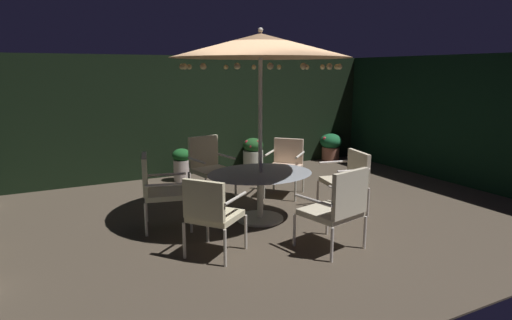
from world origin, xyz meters
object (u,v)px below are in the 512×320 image
Objects in this scene: potted_plant_front_corner at (331,146)px; potted_plant_right_far at (253,153)px; patio_chair_south at (286,162)px; potted_plant_back_center at (182,164)px; patio_chair_north at (159,186)px; patio_chair_southwest at (208,163)px; patio_dining_table at (260,183)px; patio_chair_southeast at (349,176)px; patio_chair_east at (338,206)px; patio_chair_northeast at (211,211)px; patio_umbrella at (260,46)px.

potted_plant_front_corner is 0.93× the size of potted_plant_right_far.
potted_plant_back_center is (-1.32, 1.71, -0.23)m from patio_chair_south.
patio_chair_north is 1.07× the size of patio_chair_south.
potted_plant_back_center is (-1.68, -0.24, -0.02)m from potted_plant_right_far.
potted_plant_front_corner is at bearing 22.44° from patio_chair_southwest.
patio_dining_table is 2.39× the size of potted_plant_front_corner.
patio_chair_southeast reaches higher than potted_plant_front_corner.
patio_chair_east is 1.47× the size of potted_plant_right_far.
patio_chair_east is at bearing -78.96° from patio_chair_southwest.
patio_chair_north is 0.99× the size of patio_chair_southwest.
potted_plant_back_center is (-0.06, 1.28, -0.26)m from patio_chair_southwest.
potted_plant_back_center is at bearing 96.42° from patio_dining_table.
patio_dining_table is 1.49× the size of patio_chair_southwest.
patio_chair_southwest reaches higher than potted_plant_front_corner.
patio_chair_east is 2.83m from patio_chair_southwest.
patio_chair_northeast reaches higher than potted_plant_right_far.
potted_plant_front_corner is (3.16, 4.31, -0.21)m from patio_chair_east.
patio_chair_north reaches higher than patio_chair_southeast.
patio_chair_southwest is 1.62× the size of potted_plant_back_center.
patio_chair_northeast is 1.03× the size of patio_chair_southeast.
potted_plant_back_center is (0.80, 3.55, -0.22)m from patio_chair_northeast.
patio_chair_south is (2.39, 0.63, -0.02)m from patio_chair_north.
patio_chair_southwest is at bearing 161.46° from patio_chair_south.
patio_chair_southeast is 1.43× the size of potted_plant_front_corner.
patio_chair_south is at bearing -18.54° from patio_chair_southwest.
patio_dining_table is 1.41m from patio_chair_southwest.
patio_chair_southeast is at bearing -90.05° from potted_plant_right_far.
potted_plant_back_center is at bearing 127.67° from patio_chair_south.
patio_chair_south is 1.33m from patio_chair_southwest.
patio_chair_northeast is 1.48× the size of potted_plant_front_corner.
potted_plant_right_far is at bearing 75.95° from patio_chair_east.
potted_plant_right_far is (0.36, 1.95, -0.20)m from patio_chair_south.
patio_chair_southwest is 1.31m from potted_plant_back_center.
patio_chair_north is 1.60× the size of potted_plant_back_center.
patio_dining_table reaches higher than potted_plant_right_far.
potted_plant_front_corner is (2.44, 1.95, -0.21)m from patio_chair_south.
patio_umbrella is at bearing -136.37° from patio_chair_south.
patio_umbrella is 2.36m from patio_chair_east.
patio_chair_south is (1.02, 0.97, -1.88)m from patio_umbrella.
patio_chair_southwest is at bearing -157.56° from potted_plant_front_corner.
patio_chair_southeast reaches higher than potted_plant_right_far.
patio_dining_table is at bearing -13.90° from patio_chair_north.
patio_dining_table is 1.51× the size of patio_chair_east.
patio_chair_southeast is 0.97× the size of patio_chair_south.
potted_plant_front_corner is 3.77m from potted_plant_back_center.
potted_plant_right_far is at bearing 64.74° from patio_dining_table.
patio_chair_south is (0.72, 2.36, 0.00)m from patio_chair_east.
patio_umbrella is 2.34m from patio_chair_south.
patio_dining_table is 1.50× the size of patio_chair_north.
potted_plant_back_center is at bearing 119.61° from patio_chair_southeast.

